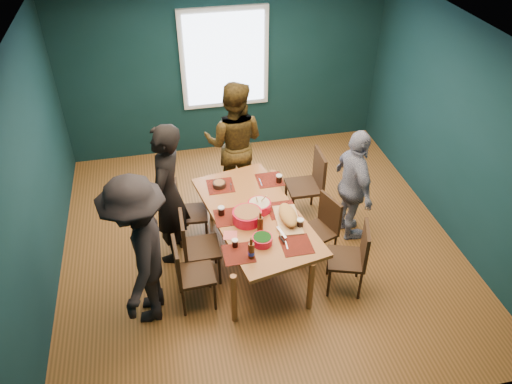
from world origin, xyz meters
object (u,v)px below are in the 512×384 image
person_right (354,186)px  bowl_dumpling (259,206)px  person_near_left (140,252)px  bowl_herbs (262,240)px  dining_table (256,218)px  bowl_salad (247,216)px  person_far_left (168,195)px  chair_right_far (311,180)px  chair_right_near (355,254)px  person_back (234,143)px  chair_left_mid (193,243)px  chair_left_near (187,270)px  cutting_board (288,216)px  chair_left_far (185,209)px  chair_right_mid (323,224)px

person_right → bowl_dumpling: 1.26m
person_near_left → bowl_herbs: bearing=100.9°
dining_table → bowl_salad: size_ratio=6.14×
person_far_left → bowl_salad: person_far_left is taller
chair_right_far → bowl_herbs: 1.59m
chair_right_near → person_back: size_ratio=0.51×
person_back → chair_right_far: bearing=164.5°
chair_left_mid → person_near_left: 0.80m
chair_left_near → chair_right_near: chair_right_near is taller
chair_right_near → cutting_board: 0.86m
bowl_herbs → dining_table: bearing=85.9°
person_back → bowl_herbs: size_ratio=8.02×
bowl_dumpling → cutting_board: size_ratio=0.41×
chair_left_near → bowl_dumpling: (0.93, 0.59, 0.28)m
dining_table → person_back: bearing=78.9°
dining_table → person_back: (-0.00, 1.38, 0.22)m
chair_right_near → cutting_board: bearing=162.1°
chair_right_far → chair_right_near: (0.08, -1.42, -0.05)m
chair_left_mid → bowl_herbs: size_ratio=4.16×
bowl_salad → bowl_dumpling: (0.18, 0.17, -0.01)m
chair_left_far → bowl_dumpling: bowl_dumpling is taller
cutting_board → chair_right_far: bearing=61.6°
chair_right_near → cutting_board: (-0.66, 0.48, 0.27)m
chair_left_far → chair_left_near: 1.10m
chair_left_mid → cutting_board: size_ratio=1.38×
dining_table → bowl_dumpling: (0.06, 0.05, 0.13)m
chair_right_far → bowl_herbs: size_ratio=4.45×
chair_right_mid → bowl_herbs: chair_right_mid is taller
dining_table → bowl_salad: (-0.12, -0.11, 0.14)m
dining_table → chair_left_mid: (-0.77, -0.15, -0.13)m
chair_right_near → person_right: 0.99m
dining_table → person_far_left: bearing=150.2°
chair_right_near → bowl_salad: (-1.11, 0.58, 0.28)m
person_right → bowl_herbs: (-1.34, -0.74, 0.01)m
chair_left_far → bowl_dumpling: (0.85, -0.51, 0.29)m
cutting_board → chair_left_mid: bearing=-179.8°
chair_left_far → chair_right_near: 2.18m
chair_right_mid → bowl_dumpling: (-0.76, 0.15, 0.29)m
bowl_dumpling → chair_right_near: bearing=-38.6°
chair_left_near → person_back: 2.14m
chair_left_mid → cutting_board: bearing=-3.1°
dining_table → person_right: 1.33m
person_right → bowl_herbs: size_ratio=6.97×
chair_left_far → person_near_left: 1.31m
chair_left_far → person_back: size_ratio=0.49×
chair_right_near → chair_right_mid: bearing=124.9°
chair_right_near → bowl_salad: chair_right_near is taller
chair_left_near → chair_left_mid: bearing=71.5°
chair_left_mid → person_far_left: (-0.22, 0.48, 0.38)m
person_near_left → chair_right_mid: bearing=111.1°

